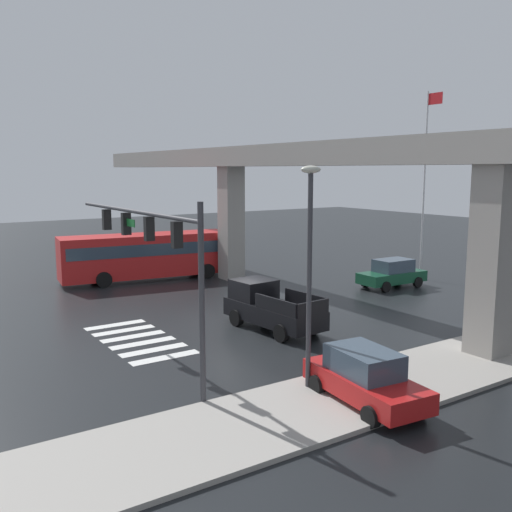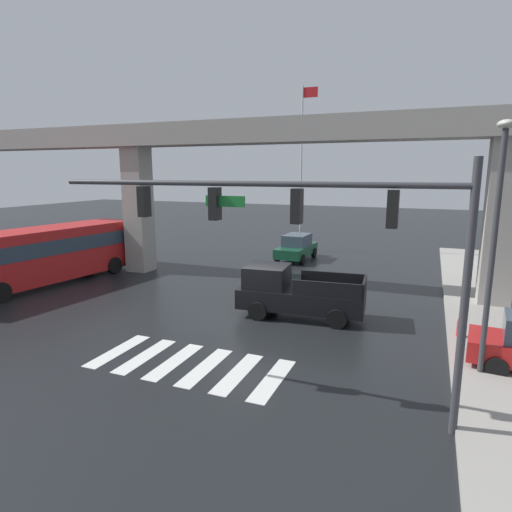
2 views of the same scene
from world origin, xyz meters
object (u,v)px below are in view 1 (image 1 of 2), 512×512
object	(u,v)px
sedan_red	(365,377)
fire_hydrant	(362,359)
pickup_truck	(269,307)
street_lamp_near_corner	(310,252)
city_bus	(146,254)
traffic_signal_mast	(151,241)
flagpole	(426,174)
sedan_dark_green	(392,273)

from	to	relation	value
sedan_red	fire_hydrant	world-z (taller)	sedan_red
pickup_truck	street_lamp_near_corner	xyz separation A→B (m)	(6.65, -3.11, 3.57)
city_bus	traffic_signal_mast	bearing A→B (deg)	-21.84
traffic_signal_mast	flagpole	xyz separation A→B (m)	(-6.15, 21.42, 2.13)
street_lamp_near_corner	fire_hydrant	world-z (taller)	street_lamp_near_corner
pickup_truck	traffic_signal_mast	world-z (taller)	traffic_signal_mast
sedan_red	traffic_signal_mast	size ratio (longest dim) A/B	0.41
sedan_dark_green	fire_hydrant	distance (m)	15.19
sedan_dark_green	street_lamp_near_corner	distance (m)	18.04
pickup_truck	street_lamp_near_corner	world-z (taller)	street_lamp_near_corner
street_lamp_near_corner	flagpole	bearing A→B (deg)	120.60
traffic_signal_mast	sedan_red	bearing A→B (deg)	33.30
fire_hydrant	traffic_signal_mast	bearing A→B (deg)	-123.75
street_lamp_near_corner	fire_hydrant	size ratio (longest dim) A/B	8.52
pickup_truck	fire_hydrant	world-z (taller)	pickup_truck
pickup_truck	street_lamp_near_corner	size ratio (longest dim) A/B	0.72
city_bus	sedan_red	xyz separation A→B (m)	(22.26, -2.24, -0.87)
pickup_truck	traffic_signal_mast	distance (m)	7.77
pickup_truck	city_bus	bearing A→B (deg)	-179.54
flagpole	city_bus	bearing A→B (deg)	-123.11
fire_hydrant	flagpole	distance (m)	19.46
pickup_truck	sedan_dark_green	xyz separation A→B (m)	(-3.32, 11.45, -0.14)
fire_hydrant	city_bus	bearing A→B (deg)	179.35
street_lamp_near_corner	pickup_truck	bearing A→B (deg)	154.91
city_bus	street_lamp_near_corner	size ratio (longest dim) A/B	1.52
sedan_red	sedan_dark_green	bearing A→B (deg)	130.47
city_bus	flagpole	xyz separation A→B (m)	(9.80, 15.03, 5.09)
sedan_red	street_lamp_near_corner	distance (m)	4.19
traffic_signal_mast	street_lamp_near_corner	bearing A→B (deg)	36.85
sedan_dark_green	street_lamp_near_corner	xyz separation A→B (m)	(9.97, -14.57, 3.70)
pickup_truck	street_lamp_near_corner	distance (m)	8.16
fire_hydrant	sedan_dark_green	bearing A→B (deg)	129.08
sedan_dark_green	flagpole	world-z (taller)	flagpole
pickup_truck	sedan_dark_green	world-z (taller)	pickup_truck
sedan_red	sedan_dark_green	distance (m)	18.14
city_bus	sedan_red	world-z (taller)	city_bus
sedan_dark_green	street_lamp_near_corner	bearing A→B (deg)	-55.60
street_lamp_near_corner	city_bus	bearing A→B (deg)	171.65
traffic_signal_mast	fire_hydrant	bearing A→B (deg)	56.25
city_bus	fire_hydrant	distance (m)	20.11
pickup_truck	city_bus	world-z (taller)	city_bus
flagpole	sedan_red	bearing A→B (deg)	-54.18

